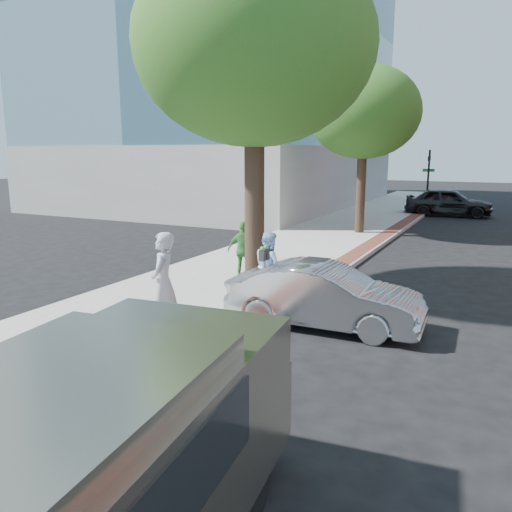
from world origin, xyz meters
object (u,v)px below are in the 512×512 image
Objects in this scene: parking_meter at (264,264)px; person_gray at (163,283)px; sedan_silver at (324,296)px; person_officer at (269,266)px; bg_car at (448,202)px; van at (60,495)px; person_green at (244,250)px.

person_gray is at bearing -118.46° from parking_meter.
sedan_silver is (1.41, 0.00, -0.54)m from parking_meter.
sedan_silver is (2.55, 2.12, -0.47)m from person_gray.
bg_car is at bearing -50.18° from person_officer.
person_officer is 8.44m from van.
parking_meter is 0.91× the size of person_green.
van is at bearing 149.57° from person_officer.
parking_meter is at bearing 171.24° from bg_car.
parking_meter is 7.61m from van.
bg_car is at bearing 85.74° from parking_meter.
sedan_silver is 7.40m from van.
person_gray reaches higher than person_green.
person_officer is at bearing 142.79° from person_gray.
van reaches higher than sedan_silver.
van reaches higher than bg_car.
person_green is (-0.61, 4.45, -0.19)m from person_gray.
van is at bearing -178.69° from sedan_silver.
sedan_silver is at bearing -160.65° from person_officer.
person_officer is at bearing 119.28° from person_green.
bg_car is at bearing 84.17° from van.
person_gray is 3.05m from person_officer.
person_gray reaches higher than person_officer.
person_green is at bearing -0.81° from person_officer.
parking_meter is 0.86m from person_officer.
person_gray is at bearing 117.83° from person_officer.
bg_car is (1.83, 20.50, -0.16)m from person_officer.
person_green is at bearing 51.13° from sedan_silver.
person_gray is 3.35m from sedan_silver.
person_officer is at bearing 62.03° from sedan_silver.
person_green is 0.33× the size of bg_car.
person_gray reaches higher than parking_meter.
parking_meter is at bearing 131.43° from person_gray.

